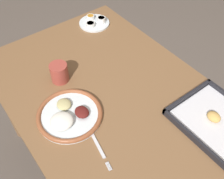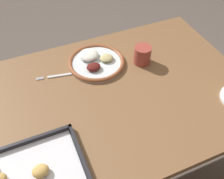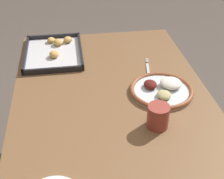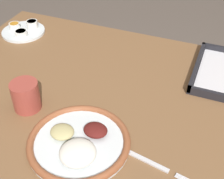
# 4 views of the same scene
# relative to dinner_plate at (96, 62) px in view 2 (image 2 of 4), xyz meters

# --- Properties ---
(ground_plane) EXTENTS (8.00, 8.00, 0.00)m
(ground_plane) POSITION_rel_dinner_plate_xyz_m (0.01, 0.22, -0.72)
(ground_plane) COLOR #564C44
(dining_table) EXTENTS (1.26, 0.84, 0.70)m
(dining_table) POSITION_rel_dinner_plate_xyz_m (0.01, 0.22, -0.11)
(dining_table) COLOR brown
(dining_table) RESTS_ON ground_plane
(dinner_plate) EXTENTS (0.28, 0.28, 0.05)m
(dinner_plate) POSITION_rel_dinner_plate_xyz_m (0.00, 0.00, 0.00)
(dinner_plate) COLOR silver
(dinner_plate) RESTS_ON dining_table
(fork) EXTENTS (0.21, 0.05, 0.00)m
(fork) POSITION_rel_dinner_plate_xyz_m (0.18, 0.02, -0.01)
(fork) COLOR silver
(fork) RESTS_ON dining_table
(baking_tray) EXTENTS (0.38, 0.30, 0.04)m
(baking_tray) POSITION_rel_dinner_plate_xyz_m (0.43, 0.46, -0.00)
(baking_tray) COLOR black
(baking_tray) RESTS_ON dining_table
(drinking_cup) EXTENTS (0.08, 0.08, 0.09)m
(drinking_cup) POSITION_rel_dinner_plate_xyz_m (-0.21, 0.08, 0.03)
(drinking_cup) COLOR #993D33
(drinking_cup) RESTS_ON dining_table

